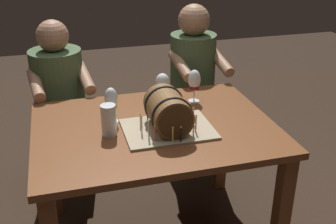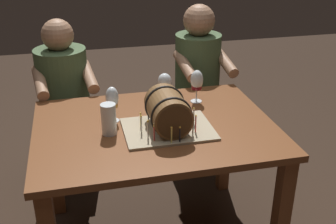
% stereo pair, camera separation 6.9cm
% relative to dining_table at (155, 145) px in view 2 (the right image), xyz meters
% --- Properties ---
extents(dining_table, '(1.22, 0.91, 0.74)m').
position_rel_dining_table_xyz_m(dining_table, '(0.00, 0.00, 0.00)').
color(dining_table, brown).
rests_on(dining_table, ground).
extents(barrel_cake, '(0.44, 0.33, 0.21)m').
position_rel_dining_table_xyz_m(barrel_cake, '(0.05, -0.07, 0.21)').
color(barrel_cake, tan).
rests_on(barrel_cake, dining_table).
extents(wine_glass_white, '(0.08, 0.08, 0.18)m').
position_rel_dining_table_xyz_m(wine_glass_white, '(0.11, 0.26, 0.24)').
color(wine_glass_white, white).
rests_on(wine_glass_white, dining_table).
extents(wine_glass_red, '(0.07, 0.07, 0.19)m').
position_rel_dining_table_xyz_m(wine_glass_red, '(0.29, 0.24, 0.24)').
color(wine_glass_red, white).
rests_on(wine_glass_red, dining_table).
extents(wine_glass_amber, '(0.07, 0.07, 0.19)m').
position_rel_dining_table_xyz_m(wine_glass_amber, '(-0.20, 0.10, 0.24)').
color(wine_glass_amber, white).
rests_on(wine_glass_amber, dining_table).
extents(beer_pint, '(0.07, 0.07, 0.16)m').
position_rel_dining_table_xyz_m(beer_pint, '(-0.23, -0.04, 0.19)').
color(beer_pint, white).
rests_on(beer_pint, dining_table).
extents(person_seated_left, '(0.40, 0.49, 1.15)m').
position_rel_dining_table_xyz_m(person_seated_left, '(-0.45, 0.74, -0.10)').
color(person_seated_left, '#2A3A24').
rests_on(person_seated_left, ground).
extents(person_seated_right, '(0.37, 0.46, 1.20)m').
position_rel_dining_table_xyz_m(person_seated_right, '(0.45, 0.74, -0.08)').
color(person_seated_right, '#2A3A24').
rests_on(person_seated_right, ground).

